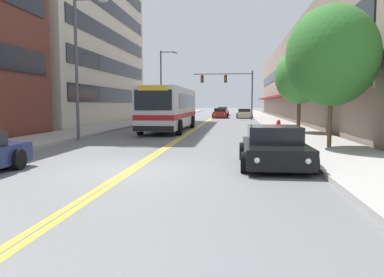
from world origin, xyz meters
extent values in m
plane|color=slate|center=(0.00, 37.00, 0.00)|extent=(240.00, 240.00, 0.00)
cube|color=#9E9B96|center=(-7.17, 37.00, 0.08)|extent=(3.34, 106.00, 0.16)
cube|color=#9E9B96|center=(7.17, 37.00, 0.08)|extent=(3.34, 106.00, 0.16)
cube|color=yellow|center=(-0.10, 37.00, 0.00)|extent=(0.14, 106.00, 0.01)
cube|color=yellow|center=(0.10, 37.00, 0.00)|extent=(0.14, 106.00, 0.01)
cube|color=beige|center=(-15.09, 26.45, 11.41)|extent=(12.00, 24.04, 22.81)
cube|color=black|center=(-9.05, 26.45, 2.85)|extent=(0.08, 22.11, 1.40)
cube|color=black|center=(-9.05, 26.45, 5.70)|extent=(0.08, 22.11, 1.40)
cube|color=black|center=(-9.05, 26.45, 8.56)|extent=(0.08, 22.11, 1.40)
cube|color=black|center=(-9.05, 26.45, 11.41)|extent=(0.08, 22.11, 1.40)
cube|color=gray|center=(13.09, 37.00, 4.99)|extent=(8.00, 68.00, 9.98)
cube|color=maroon|center=(8.54, 37.00, 2.90)|extent=(1.10, 61.20, 0.24)
cube|color=black|center=(9.05, 37.00, 6.19)|extent=(0.08, 61.20, 1.40)
cube|color=silver|center=(-1.63, 16.44, 1.72)|extent=(2.48, 11.76, 2.73)
cube|color=#B21919|center=(-1.63, 16.44, 1.17)|extent=(2.50, 11.78, 0.32)
cube|color=black|center=(-1.63, 17.02, 2.15)|extent=(2.51, 9.18, 0.98)
cube|color=black|center=(-1.63, 10.53, 2.21)|extent=(2.23, 0.04, 1.20)
cube|color=yellow|center=(-1.63, 10.52, 2.89)|extent=(1.78, 0.06, 0.28)
cube|color=black|center=(-1.63, 10.51, 0.53)|extent=(2.43, 0.08, 0.32)
cylinder|color=black|center=(-2.90, 12.44, 0.50)|extent=(0.30, 1.00, 1.00)
cylinder|color=black|center=(-0.36, 12.44, 0.50)|extent=(0.30, 1.00, 1.00)
cylinder|color=black|center=(-2.90, 19.67, 0.50)|extent=(0.30, 1.00, 1.00)
cylinder|color=black|center=(-0.36, 19.67, 0.50)|extent=(0.30, 1.00, 1.00)
cylinder|color=black|center=(-3.42, -0.34, 0.31)|extent=(0.22, 0.62, 0.62)
cube|color=red|center=(-3.71, 0.55, 0.50)|extent=(0.18, 0.04, 0.10)
cube|color=#BCAD89|center=(-4.26, 32.32, 0.54)|extent=(1.80, 4.30, 0.72)
cube|color=black|center=(-4.26, 32.50, 1.16)|extent=(1.55, 1.89, 0.53)
cylinder|color=black|center=(-5.18, 30.99, 0.33)|extent=(0.22, 0.67, 0.67)
cylinder|color=black|center=(-3.34, 30.99, 0.33)|extent=(0.22, 0.67, 0.67)
cylinder|color=black|center=(-5.18, 33.66, 0.33)|extent=(0.22, 0.67, 0.67)
cylinder|color=black|center=(-3.34, 33.66, 0.33)|extent=(0.22, 0.67, 0.67)
sphere|color=silver|center=(-4.89, 30.15, 0.58)|extent=(0.16, 0.16, 0.16)
sphere|color=silver|center=(-3.63, 30.15, 0.58)|extent=(0.16, 0.16, 0.16)
cube|color=red|center=(-4.91, 34.48, 0.58)|extent=(0.18, 0.04, 0.10)
cube|color=red|center=(-3.61, 34.48, 0.58)|extent=(0.18, 0.04, 0.10)
cube|color=black|center=(4.37, 1.23, 0.46)|extent=(1.90, 4.18, 0.58)
cube|color=black|center=(4.37, 1.40, 1.02)|extent=(1.64, 1.84, 0.52)
cylinder|color=black|center=(3.39, -0.06, 0.31)|extent=(0.22, 0.61, 0.61)
cylinder|color=black|center=(5.34, -0.06, 0.31)|extent=(0.22, 0.61, 0.61)
cylinder|color=black|center=(3.39, 2.53, 0.31)|extent=(0.22, 0.61, 0.61)
cylinder|color=black|center=(5.34, 2.53, 0.31)|extent=(0.22, 0.61, 0.61)
sphere|color=silver|center=(3.70, -0.88, 0.49)|extent=(0.16, 0.16, 0.16)
sphere|color=silver|center=(5.03, -0.88, 0.49)|extent=(0.16, 0.16, 0.16)
cube|color=red|center=(3.68, 3.34, 0.49)|extent=(0.18, 0.04, 0.10)
cube|color=red|center=(5.05, 3.34, 0.49)|extent=(0.18, 0.04, 0.10)
cube|color=beige|center=(4.43, 40.94, 0.52)|extent=(1.90, 4.07, 0.67)
cube|color=black|center=(4.43, 41.10, 1.07)|extent=(1.63, 1.79, 0.44)
cylinder|color=black|center=(3.46, 39.68, 0.33)|extent=(0.22, 0.66, 0.66)
cylinder|color=black|center=(5.41, 39.68, 0.33)|extent=(0.22, 0.66, 0.66)
cylinder|color=black|center=(3.46, 42.20, 0.33)|extent=(0.22, 0.66, 0.66)
cylinder|color=black|center=(5.41, 42.20, 0.33)|extent=(0.22, 0.66, 0.66)
sphere|color=silver|center=(3.77, 38.89, 0.55)|extent=(0.16, 0.16, 0.16)
sphere|color=silver|center=(5.10, 38.89, 0.55)|extent=(0.16, 0.16, 0.16)
cube|color=red|center=(3.75, 42.98, 0.55)|extent=(0.18, 0.04, 0.10)
cube|color=red|center=(5.12, 42.98, 0.55)|extent=(0.18, 0.04, 0.10)
cube|color=#B7B7BC|center=(1.06, 50.52, 0.47)|extent=(1.90, 4.43, 0.58)
cube|color=black|center=(1.06, 50.70, 1.03)|extent=(1.64, 1.95, 0.55)
cylinder|color=black|center=(0.08, 49.15, 0.33)|extent=(0.22, 0.65, 0.65)
cylinder|color=black|center=(2.03, 49.15, 0.33)|extent=(0.22, 0.65, 0.65)
cylinder|color=black|center=(0.08, 51.90, 0.33)|extent=(0.22, 0.65, 0.65)
cylinder|color=black|center=(2.03, 51.90, 0.33)|extent=(0.22, 0.65, 0.65)
sphere|color=silver|center=(0.39, 48.29, 0.50)|extent=(0.16, 0.16, 0.16)
sphere|color=silver|center=(1.72, 48.29, 0.50)|extent=(0.16, 0.16, 0.16)
cube|color=red|center=(0.37, 52.75, 0.50)|extent=(0.18, 0.04, 0.10)
cube|color=red|center=(1.74, 52.75, 0.50)|extent=(0.18, 0.04, 0.10)
cube|color=maroon|center=(1.13, 41.22, 0.53)|extent=(1.87, 4.74, 0.71)
cube|color=black|center=(1.13, 41.41, 1.12)|extent=(1.61, 2.08, 0.47)
cylinder|color=black|center=(0.18, 39.75, 0.32)|extent=(0.22, 0.63, 0.63)
cylinder|color=black|center=(2.09, 39.75, 0.32)|extent=(0.22, 0.63, 0.63)
cylinder|color=black|center=(0.18, 42.69, 0.32)|extent=(0.22, 0.63, 0.63)
cylinder|color=black|center=(2.09, 42.69, 0.32)|extent=(0.22, 0.63, 0.63)
sphere|color=silver|center=(0.48, 38.83, 0.56)|extent=(0.16, 0.16, 0.16)
sphere|color=silver|center=(1.79, 38.83, 0.56)|extent=(0.16, 0.16, 0.16)
cube|color=red|center=(0.46, 43.60, 0.56)|extent=(0.18, 0.04, 0.10)
cube|color=red|center=(1.81, 43.60, 0.56)|extent=(0.18, 0.04, 0.10)
cube|color=#38383D|center=(1.01, 56.64, 0.54)|extent=(1.79, 4.60, 0.70)
cube|color=black|center=(1.01, 56.82, 1.13)|extent=(1.54, 2.03, 0.49)
cylinder|color=black|center=(0.09, 55.21, 0.34)|extent=(0.22, 0.67, 0.67)
cylinder|color=black|center=(1.92, 55.21, 0.34)|extent=(0.22, 0.67, 0.67)
cylinder|color=black|center=(0.09, 58.07, 0.34)|extent=(0.22, 0.67, 0.67)
cylinder|color=black|center=(1.92, 58.07, 0.34)|extent=(0.22, 0.67, 0.67)
sphere|color=silver|center=(0.38, 54.32, 0.57)|extent=(0.16, 0.16, 0.16)
sphere|color=silver|center=(1.63, 54.32, 0.57)|extent=(0.16, 0.16, 0.16)
cube|color=red|center=(0.36, 58.95, 0.57)|extent=(0.18, 0.04, 0.10)
cube|color=red|center=(1.65, 58.95, 0.57)|extent=(0.18, 0.04, 0.10)
cylinder|color=#47474C|center=(5.20, 35.48, 2.98)|extent=(0.18, 0.18, 5.96)
cylinder|color=#47474C|center=(1.60, 35.48, 5.61)|extent=(7.20, 0.11, 0.11)
cube|color=black|center=(1.96, 35.48, 5.01)|extent=(0.34, 0.26, 0.92)
sphere|color=red|center=(1.96, 35.32, 5.29)|extent=(0.18, 0.18, 0.18)
sphere|color=yellow|center=(1.96, 35.32, 5.01)|extent=(0.18, 0.18, 0.18)
sphere|color=green|center=(1.96, 35.32, 4.73)|extent=(0.18, 0.18, 0.18)
cylinder|color=black|center=(1.96, 35.48, 5.54)|extent=(0.02, 0.02, 0.14)
cube|color=black|center=(-0.92, 35.48, 5.01)|extent=(0.34, 0.26, 0.92)
sphere|color=red|center=(-0.92, 35.32, 5.29)|extent=(0.18, 0.18, 0.18)
sphere|color=yellow|center=(-0.92, 35.32, 5.01)|extent=(0.18, 0.18, 0.18)
sphere|color=green|center=(-0.92, 35.32, 4.73)|extent=(0.18, 0.18, 0.18)
cylinder|color=black|center=(-0.92, 35.48, 5.54)|extent=(0.02, 0.02, 0.14)
cylinder|color=#47474C|center=(-5.30, 8.44, 3.79)|extent=(0.16, 0.16, 7.57)
ellipsoid|color=#B2B2B7|center=(-3.76, 8.44, 7.32)|extent=(0.56, 0.28, 0.20)
cylinder|color=#47474C|center=(-5.30, 31.57, 3.98)|extent=(0.16, 0.16, 7.96)
cylinder|color=#47474C|center=(-4.46, 31.57, 7.81)|extent=(1.68, 0.10, 0.10)
ellipsoid|color=#B2B2B7|center=(-3.62, 31.57, 7.71)|extent=(0.56, 0.28, 0.20)
cylinder|color=brown|center=(7.09, 5.43, 1.27)|extent=(0.18, 0.18, 2.22)
ellipsoid|color=#2D6B28|center=(7.09, 5.43, 3.98)|extent=(3.78, 3.78, 4.16)
cylinder|color=brown|center=(7.26, 14.18, 1.27)|extent=(0.24, 0.24, 2.23)
ellipsoid|color=#387F33|center=(7.26, 14.18, 3.73)|extent=(3.17, 3.17, 3.48)
cylinder|color=red|center=(5.95, 13.92, 0.46)|extent=(0.28, 0.28, 0.60)
sphere|color=red|center=(5.95, 13.92, 0.83)|extent=(0.25, 0.25, 0.25)
cylinder|color=red|center=(5.77, 13.92, 0.53)|extent=(0.08, 0.12, 0.12)
camera|label=1|loc=(3.09, -10.89, 2.01)|focal=35.00mm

